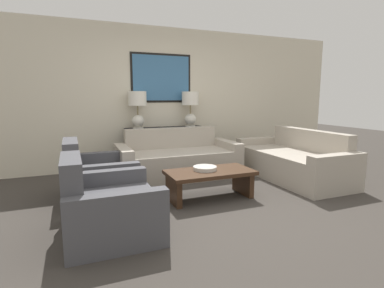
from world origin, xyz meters
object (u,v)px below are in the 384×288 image
at_px(couch_by_side, 293,162).
at_px(console_table, 165,148).
at_px(couch_by_back_wall, 178,160).
at_px(decorative_bowl, 205,168).
at_px(armchair_near_camera, 107,208).
at_px(table_lamp_right, 190,105).
at_px(table_lamp_left, 138,106).
at_px(armchair_near_back_wall, 97,178).
at_px(coffee_table, 210,178).

bearing_deg(couch_by_side, console_table, 138.37).
distance_m(console_table, couch_by_back_wall, 0.71).
relative_size(decorative_bowl, armchair_near_camera, 0.32).
distance_m(table_lamp_right, couch_by_back_wall, 1.26).
bearing_deg(table_lamp_left, couch_by_side, -34.45).
height_order(console_table, couch_by_side, couch_by_side).
bearing_deg(table_lamp_left, table_lamp_right, 0.00).
xyz_separation_m(couch_by_side, armchair_near_back_wall, (-3.11, 0.19, -0.01)).
distance_m(armchair_near_back_wall, armchair_near_camera, 1.17).
relative_size(console_table, decorative_bowl, 4.76).
xyz_separation_m(couch_by_side, armchair_near_camera, (-3.11, -0.97, -0.01)).
bearing_deg(couch_by_back_wall, console_table, 90.00).
relative_size(coffee_table, decorative_bowl, 3.65).
bearing_deg(table_lamp_left, armchair_near_camera, -108.77).
bearing_deg(coffee_table, table_lamp_left, 105.47).
distance_m(decorative_bowl, armchair_near_back_wall, 1.45).
bearing_deg(console_table, armchair_near_back_wall, -135.39).
bearing_deg(couch_by_back_wall, table_lamp_left, 126.17).
bearing_deg(decorative_bowl, armchair_near_back_wall, 158.36).
xyz_separation_m(table_lamp_left, couch_by_back_wall, (0.51, -0.70, -0.91)).
height_order(table_lamp_left, armchair_near_back_wall, table_lamp_left).
relative_size(couch_by_side, coffee_table, 1.75).
bearing_deg(decorative_bowl, table_lamp_left, 104.45).
relative_size(console_table, armchair_near_camera, 1.51).
xyz_separation_m(table_lamp_left, table_lamp_right, (1.03, 0.00, 0.00)).
bearing_deg(armchair_near_back_wall, console_table, 44.61).
relative_size(coffee_table, armchair_near_camera, 1.16).
height_order(table_lamp_left, decorative_bowl, table_lamp_left).
relative_size(table_lamp_left, decorative_bowl, 2.13).
height_order(console_table, decorative_bowl, console_table).
bearing_deg(decorative_bowl, console_table, 89.13).
bearing_deg(couch_by_side, decorative_bowl, -169.17).
relative_size(console_table, armchair_near_back_wall, 1.51).
bearing_deg(console_table, coffee_table, -89.38).
height_order(table_lamp_left, table_lamp_right, same).
xyz_separation_m(console_table, decorative_bowl, (-0.03, -1.88, 0.02)).
distance_m(decorative_bowl, armchair_near_camera, 1.49).
bearing_deg(table_lamp_left, console_table, 0.00).
xyz_separation_m(couch_by_back_wall, coffee_table, (0.02, -1.23, 0.00)).
bearing_deg(decorative_bowl, couch_by_back_wall, 88.61).
bearing_deg(decorative_bowl, couch_by_side, 10.83).
bearing_deg(couch_by_side, armchair_near_camera, -162.64).
bearing_deg(coffee_table, decorative_bowl, 134.43).
bearing_deg(couch_by_back_wall, armchair_near_camera, -127.06).
xyz_separation_m(couch_by_side, decorative_bowl, (-1.77, -0.34, 0.13)).
distance_m(couch_by_side, decorative_bowl, 1.80).
relative_size(table_lamp_left, armchair_near_camera, 0.67).
xyz_separation_m(table_lamp_right, armchair_near_back_wall, (-1.88, -1.35, -0.92)).
bearing_deg(table_lamp_right, decorative_bowl, -106.07).
bearing_deg(console_table, couch_by_side, -41.63).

